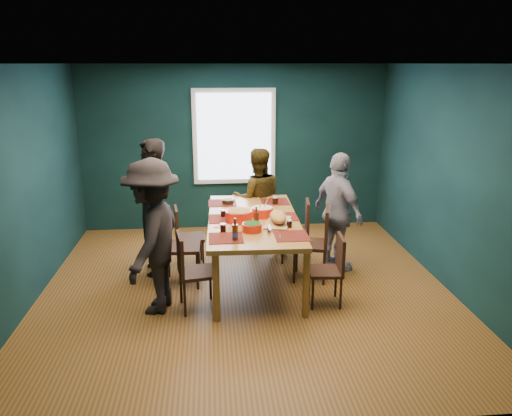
% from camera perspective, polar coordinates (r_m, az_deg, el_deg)
% --- Properties ---
extents(room, '(5.01, 5.01, 2.71)m').
position_cam_1_polar(room, '(6.10, -1.44, 3.59)').
color(room, olive).
rests_on(room, ground).
extents(dining_table, '(1.17, 2.25, 0.84)m').
position_cam_1_polar(dining_table, '(6.26, -0.32, -1.84)').
color(dining_table, olive).
rests_on(dining_table, floor).
extents(chair_left_far, '(0.42, 0.42, 0.84)m').
position_cam_1_polar(chair_left_far, '(6.88, -8.27, -2.75)').
color(chair_left_far, black).
rests_on(chair_left_far, floor).
extents(chair_left_mid, '(0.47, 0.47, 1.01)m').
position_cam_1_polar(chair_left_mid, '(6.31, -9.40, -3.59)').
color(chair_left_mid, black).
rests_on(chair_left_mid, floor).
extents(chair_left_near, '(0.47, 0.47, 0.90)m').
position_cam_1_polar(chair_left_near, '(5.66, -7.60, -6.60)').
color(chair_left_near, black).
rests_on(chair_left_near, floor).
extents(chair_right_far, '(0.44, 0.44, 0.87)m').
position_cam_1_polar(chair_right_far, '(7.04, 5.10, -2.04)').
color(chair_right_far, black).
rests_on(chair_right_far, floor).
extents(chair_right_mid, '(0.53, 0.53, 0.96)m').
position_cam_1_polar(chair_right_mid, '(6.42, 7.08, -3.41)').
color(chair_right_mid, black).
rests_on(chair_right_mid, floor).
extents(chair_right_near, '(0.40, 0.40, 0.83)m').
position_cam_1_polar(chair_right_near, '(5.82, 8.72, -6.43)').
color(chair_right_near, black).
rests_on(chair_right_near, floor).
extents(person_far_left, '(0.54, 0.72, 1.80)m').
position_cam_1_polar(person_far_left, '(6.63, -11.75, 0.05)').
color(person_far_left, black).
rests_on(person_far_left, floor).
extents(person_back, '(0.76, 0.60, 1.53)m').
position_cam_1_polar(person_back, '(7.39, 0.16, 1.00)').
color(person_back, black).
rests_on(person_back, floor).
extents(person_right, '(0.73, 1.02, 1.60)m').
position_cam_1_polar(person_right, '(6.69, 9.37, -0.52)').
color(person_right, white).
rests_on(person_right, floor).
extents(person_near_left, '(0.89, 1.24, 1.74)m').
position_cam_1_polar(person_near_left, '(5.60, -11.70, -3.25)').
color(person_near_left, black).
rests_on(person_near_left, floor).
extents(bowl_salad, '(0.33, 0.33, 0.14)m').
position_cam_1_polar(bowl_salad, '(6.10, -1.96, -0.83)').
color(bowl_salad, red).
rests_on(bowl_salad, dining_table).
extents(bowl_dumpling, '(0.28, 0.28, 0.26)m').
position_cam_1_polar(bowl_dumpling, '(6.29, 0.70, -0.39)').
color(bowl_dumpling, red).
rests_on(bowl_dumpling, dining_table).
extents(bowl_herbs, '(0.23, 0.23, 0.10)m').
position_cam_1_polar(bowl_herbs, '(5.73, -0.46, -2.17)').
color(bowl_herbs, red).
rests_on(bowl_herbs, dining_table).
extents(cutting_board, '(0.40, 0.69, 0.15)m').
position_cam_1_polar(cutting_board, '(6.00, 2.53, -1.17)').
color(cutting_board, tan).
rests_on(cutting_board, dining_table).
extents(small_bowl, '(0.16, 0.16, 0.07)m').
position_cam_1_polar(small_bowl, '(6.86, -3.23, 0.76)').
color(small_bowl, black).
rests_on(small_bowl, dining_table).
extents(beer_bottle_a, '(0.07, 0.07, 0.25)m').
position_cam_1_polar(beer_bottle_a, '(5.44, -2.40, -2.79)').
color(beer_bottle_a, '#4D200D').
rests_on(beer_bottle_a, dining_table).
extents(beer_bottle_b, '(0.06, 0.06, 0.23)m').
position_cam_1_polar(beer_bottle_b, '(5.90, 0.04, -1.21)').
color(beer_bottle_b, '#4D200D').
rests_on(beer_bottle_b, dining_table).
extents(cola_glass_a, '(0.07, 0.07, 0.10)m').
position_cam_1_polar(cola_glass_a, '(5.72, -3.79, -2.22)').
color(cola_glass_a, black).
rests_on(cola_glass_a, dining_table).
extents(cola_glass_b, '(0.06, 0.06, 0.09)m').
position_cam_1_polar(cola_glass_b, '(5.88, 3.84, -1.75)').
color(cola_glass_b, black).
rests_on(cola_glass_b, dining_table).
extents(cola_glass_c, '(0.08, 0.08, 0.11)m').
position_cam_1_polar(cola_glass_c, '(6.83, 2.22, 0.91)').
color(cola_glass_c, black).
rests_on(cola_glass_c, dining_table).
extents(cola_glass_d, '(0.06, 0.06, 0.09)m').
position_cam_1_polar(cola_glass_d, '(6.28, -3.78, -0.57)').
color(cola_glass_d, black).
rests_on(cola_glass_d, dining_table).
extents(napkin_a, '(0.14, 0.14, 0.00)m').
position_cam_1_polar(napkin_a, '(6.34, 2.46, -0.82)').
color(napkin_a, '#F27366').
rests_on(napkin_a, dining_table).
extents(napkin_b, '(0.22, 0.22, 0.00)m').
position_cam_1_polar(napkin_b, '(5.92, -3.83, -2.11)').
color(napkin_b, '#F27366').
rests_on(napkin_b, dining_table).
extents(napkin_c, '(0.22, 0.22, 0.00)m').
position_cam_1_polar(napkin_c, '(5.57, 3.78, -3.30)').
color(napkin_c, '#F27366').
rests_on(napkin_c, dining_table).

